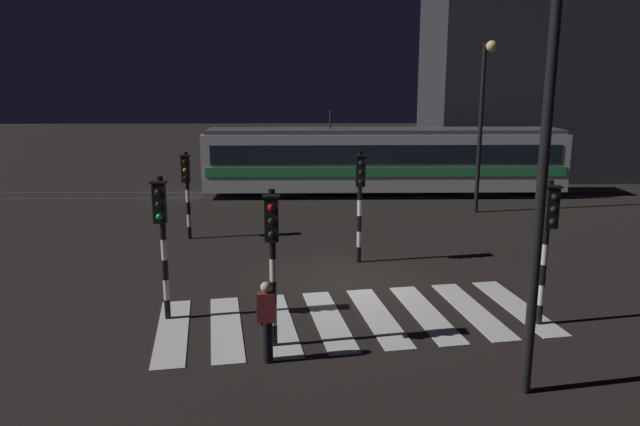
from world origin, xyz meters
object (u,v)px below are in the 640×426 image
at_px(traffic_light_corner_near_left, 162,227).
at_px(traffic_light_corner_near_right, 548,232).
at_px(traffic_light_kerb_mid_left, 272,246).
at_px(street_lamp_near_kerb, 552,123).
at_px(street_lamp_trackside_right, 483,107).
at_px(pedestrian_waiting_at_kerb, 267,321).
at_px(tram, 383,160).
at_px(traffic_light_median_centre, 360,191).
at_px(traffic_light_corner_far_left, 187,182).

relative_size(traffic_light_corner_near_left, traffic_light_corner_near_right, 1.01).
bearing_deg(traffic_light_kerb_mid_left, street_lamp_near_kerb, -24.80).
relative_size(traffic_light_corner_near_left, street_lamp_trackside_right, 0.49).
bearing_deg(traffic_light_corner_near_right, pedestrian_waiting_at_kerb, -164.90).
xyz_separation_m(street_lamp_near_kerb, tram, (-0.33, 19.28, -3.18)).
bearing_deg(street_lamp_trackside_right, traffic_light_median_centre, -129.15).
distance_m(traffic_light_corner_far_left, pedestrian_waiting_at_kerb, 10.26).
bearing_deg(pedestrian_waiting_at_kerb, traffic_light_median_centre, 69.99).
height_order(street_lamp_trackside_right, pedestrian_waiting_at_kerb, street_lamp_trackside_right).
bearing_deg(traffic_light_kerb_mid_left, tram, 75.56).
height_order(traffic_light_corner_near_right, tram, tram).
bearing_deg(traffic_light_kerb_mid_left, traffic_light_corner_far_left, 111.47).
height_order(traffic_light_kerb_mid_left, street_lamp_near_kerb, street_lamp_near_kerb).
bearing_deg(traffic_light_median_centre, pedestrian_waiting_at_kerb, -110.01).
distance_m(traffic_light_median_centre, tram, 11.28).
height_order(traffic_light_corner_near_left, tram, tram).
bearing_deg(traffic_light_corner_near_right, traffic_light_median_centre, 127.58).
xyz_separation_m(street_lamp_near_kerb, street_lamp_trackside_right, (3.20, 15.10, -0.44)).
height_order(street_lamp_trackside_right, tram, street_lamp_trackside_right).
relative_size(street_lamp_near_kerb, tram, 0.45).
distance_m(traffic_light_corner_near_left, street_lamp_trackside_right, 15.68).
bearing_deg(traffic_light_kerb_mid_left, traffic_light_corner_near_left, 149.60).
height_order(tram, pedestrian_waiting_at_kerb, tram).
relative_size(traffic_light_corner_far_left, street_lamp_near_kerb, 0.40).
relative_size(traffic_light_corner_near_left, traffic_light_corner_far_left, 1.11).
xyz_separation_m(traffic_light_corner_far_left, street_lamp_near_kerb, (8.26, -11.15, 2.87)).
distance_m(traffic_light_kerb_mid_left, tram, 17.66).
bearing_deg(traffic_light_corner_near_left, traffic_light_corner_far_left, 96.84).
xyz_separation_m(traffic_light_corner_near_right, pedestrian_waiting_at_kerb, (-6.25, -1.69, -1.39)).
distance_m(traffic_light_kerb_mid_left, pedestrian_waiting_at_kerb, 1.54).
relative_size(street_lamp_trackside_right, pedestrian_waiting_at_kerb, 4.14).
height_order(street_lamp_near_kerb, pedestrian_waiting_at_kerb, street_lamp_near_kerb).
relative_size(traffic_light_corner_far_left, tram, 0.18).
bearing_deg(street_lamp_near_kerb, street_lamp_trackside_right, 78.02).
distance_m(traffic_light_corner_near_right, tram, 16.15).
bearing_deg(traffic_light_corner_near_left, street_lamp_near_kerb, -26.87).
xyz_separation_m(traffic_light_corner_near_left, traffic_light_kerb_mid_left, (2.63, -1.55, -0.02)).
bearing_deg(traffic_light_corner_near_left, tram, 65.65).
bearing_deg(pedestrian_waiting_at_kerb, street_lamp_near_kerb, -17.74).
bearing_deg(tram, street_lamp_near_kerb, -89.02).
xyz_separation_m(traffic_light_median_centre, traffic_light_corner_near_right, (3.83, -4.97, -0.04)).
height_order(traffic_light_median_centre, traffic_light_kerb_mid_left, traffic_light_median_centre).
bearing_deg(street_lamp_near_kerb, traffic_light_median_centre, 106.36).
xyz_separation_m(street_lamp_trackside_right, pedestrian_waiting_at_kerb, (-8.04, -13.56, -3.62)).
bearing_deg(traffic_light_median_centre, street_lamp_trackside_right, 50.85).
relative_size(traffic_light_kerb_mid_left, pedestrian_waiting_at_kerb, 2.01).
bearing_deg(traffic_light_corner_far_left, traffic_light_corner_near_right, -39.28).
distance_m(street_lamp_trackside_right, tram, 6.12).
distance_m(traffic_light_median_centre, street_lamp_trackside_right, 9.16).
relative_size(street_lamp_trackside_right, tram, 0.41).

